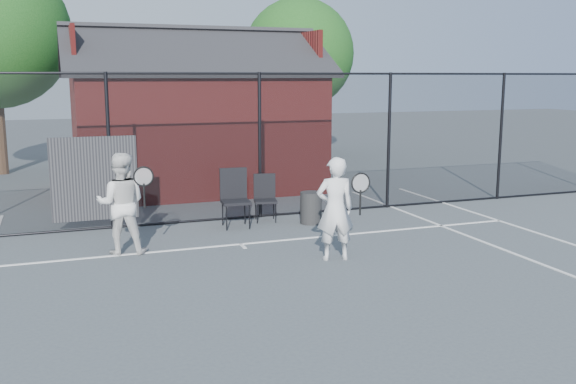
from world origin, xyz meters
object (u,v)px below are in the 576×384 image
object	(u,v)px
chair_right	(265,199)
player_front	(335,209)
player_back	(121,203)
waste_bin	(311,208)
chair_left	(236,199)
clubhouse	(195,127)

from	to	relation	value
chair_right	player_front	bearing A→B (deg)	-74.18
player_back	waste_bin	distance (m)	3.93
player_front	chair_left	distance (m)	2.87
player_front	chair_right	bearing A→B (deg)	93.55
chair_left	chair_right	distance (m)	0.78
chair_left	chair_right	xyz separation A→B (m)	(0.71, 0.31, -0.09)
clubhouse	waste_bin	size ratio (longest dim) A/B	10.20
player_back	chair_left	bearing A→B (deg)	26.87
chair_right	waste_bin	world-z (taller)	chair_right
player_back	player_front	bearing A→B (deg)	-26.30
clubhouse	chair_left	world-z (taller)	clubhouse
chair_left	waste_bin	xyz separation A→B (m)	(1.51, -0.19, -0.24)
player_front	chair_left	xyz separation A→B (m)	(-0.90, 2.71, -0.28)
clubhouse	chair_right	world-z (taller)	clubhouse
chair_left	player_front	bearing A→B (deg)	-67.11
clubhouse	chair_left	xyz separation A→B (m)	(-0.22, -4.71, -1.05)
player_front	player_back	bearing A→B (deg)	153.70
chair_left	waste_bin	bearing A→B (deg)	-2.72
clubhouse	player_front	world-z (taller)	clubhouse
player_back	chair_right	world-z (taller)	player_back
player_back	chair_right	distance (m)	3.34
clubhouse	chair_right	bearing A→B (deg)	-83.70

